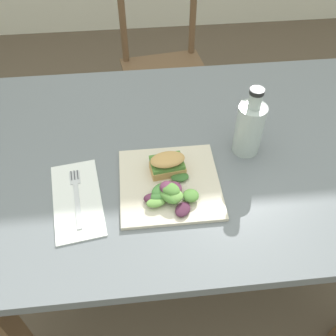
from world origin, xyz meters
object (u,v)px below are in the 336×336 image
Objects in this scene: sandwich_half_front at (167,163)px; bottle_cold_brew at (249,130)px; dining_table at (191,180)px; fork_on_napkin at (76,193)px; plate_lunch at (170,183)px; chair_wooden_far at (165,71)px.

bottle_cold_brew reaches higher than sandwich_half_front.
sandwich_half_front is 0.24m from bottle_cold_brew.
dining_table is 0.37m from fork_on_napkin.
dining_table is at bearing 57.74° from plate_lunch.
bottle_cold_brew is (0.14, -0.86, 0.36)m from chair_wooden_far.
fork_on_napkin is at bearing -108.11° from chair_wooden_far.
bottle_cold_brew reaches higher than dining_table.
sandwich_half_front reaches higher than plate_lunch.
chair_wooden_far is at bearing 85.04° from plate_lunch.
chair_wooden_far is 1.01m from plate_lunch.
chair_wooden_far is at bearing 71.89° from fork_on_napkin.
bottle_cold_brew reaches higher than plate_lunch.
fork_on_napkin is at bearing -157.33° from dining_table.
sandwich_half_front is 0.24m from fork_on_napkin.
plate_lunch is (-0.08, -0.12, 0.14)m from dining_table.
chair_wooden_far reaches higher than fork_on_napkin.
bottle_cold_brew is at bearing 13.91° from fork_on_napkin.
chair_wooden_far is 0.94m from bottle_cold_brew.
chair_wooden_far is (0.01, 0.84, -0.16)m from dining_table.
plate_lunch is 0.05m from sandwich_half_front.
dining_table is 0.20m from plate_lunch.
sandwich_half_front is (-0.08, -0.08, 0.17)m from dining_table.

